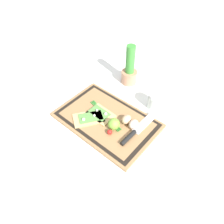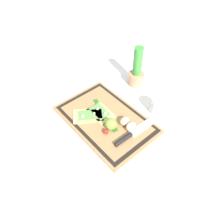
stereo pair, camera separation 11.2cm
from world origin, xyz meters
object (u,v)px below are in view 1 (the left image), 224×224
pizza_slice_near (89,118)px  egg_pink (134,124)px  cherry_tomato_red (110,132)px  herb_pot (130,71)px  egg_brown (126,119)px  pizza_slice_far (101,114)px  lime (114,124)px  knife (134,133)px  sauce_jar (155,101)px

pizza_slice_near → egg_pink: egg_pink is taller
cherry_tomato_red → herb_pot: herb_pot is taller
pizza_slice_near → cherry_tomato_red: size_ratio=7.16×
herb_pot → cherry_tomato_red: bearing=-65.0°
egg_brown → herb_pot: (-0.20, 0.28, 0.04)m
pizza_slice_far → egg_pink: egg_pink is taller
pizza_slice_far → lime: size_ratio=2.38×
knife → lime: 0.10m
knife → egg_pink: (-0.03, 0.03, 0.01)m
pizza_slice_near → knife: pizza_slice_near is taller
pizza_slice_far → knife: 0.20m
sauce_jar → pizza_slice_far: bearing=-124.4°
egg_brown → lime: size_ratio=0.94×
pizza_slice_near → egg_brown: 0.19m
pizza_slice_far → cherry_tomato_red: size_ratio=5.53×
lime → herb_pot: size_ratio=0.24×
cherry_tomato_red → lime: bearing=101.2°
pizza_slice_far → sauce_jar: bearing=55.6°
knife → egg_brown: size_ratio=4.86×
egg_pink → herb_pot: bearing=130.7°
pizza_slice_far → knife: pizza_slice_far is taller
sauce_jar → pizza_slice_near: bearing=-122.6°
pizza_slice_near → lime: (0.13, 0.04, 0.02)m
lime → sauce_jar: size_ratio=0.66×
knife → pizza_slice_near: bearing=-163.7°
egg_brown → herb_pot: 0.35m
pizza_slice_near → cherry_tomato_red: cherry_tomato_red is taller
pizza_slice_near → egg_brown: (0.16, 0.10, 0.02)m
pizza_slice_far → egg_brown: (0.13, 0.04, 0.02)m
pizza_slice_near → egg_pink: bearing=26.5°
pizza_slice_far → pizza_slice_near: bearing=-114.4°
sauce_jar → lime: bearing=-102.7°
pizza_slice_near → knife: size_ratio=0.67×
knife → egg_pink: size_ratio=4.86×
knife → herb_pot: bearing=130.4°
cherry_tomato_red → sauce_jar: sauce_jar is taller
pizza_slice_near → herb_pot: (-0.04, 0.38, 0.06)m
knife → egg_brown: (-0.07, 0.04, 0.01)m
egg_brown → egg_pink: same height
lime → herb_pot: herb_pot is taller
pizza_slice_far → cherry_tomato_red: bearing=-28.5°
herb_pot → sauce_jar: (0.23, -0.08, -0.05)m
knife → herb_pot: size_ratio=1.09×
pizza_slice_far → knife: (0.20, 0.01, 0.00)m
pizza_slice_near → pizza_slice_far: (0.03, 0.06, 0.00)m
egg_pink → sauce_jar: sauce_jar is taller
pizza_slice_far → lime: 0.11m
egg_brown → egg_pink: bearing=-1.6°
lime → egg_pink: bearing=43.4°
cherry_tomato_red → knife: bearing=39.1°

